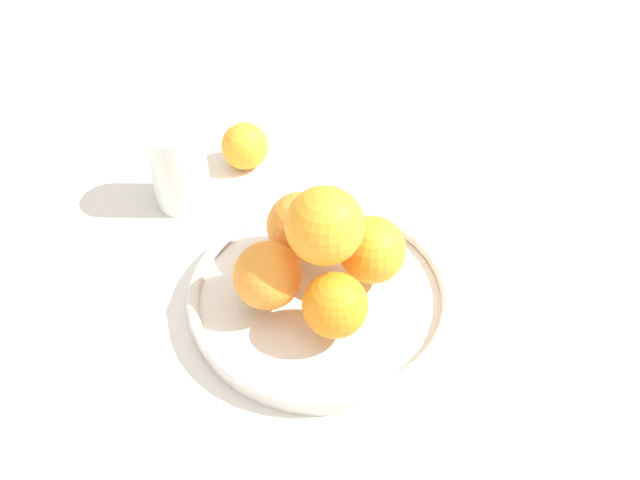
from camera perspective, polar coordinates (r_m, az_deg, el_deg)
name	(u,v)px	position (r m, az deg, el deg)	size (l,w,h in m)	color
ground_plane	(320,304)	(0.70, 0.00, -5.84)	(4.00, 4.00, 0.00)	silver
fruit_bowl	(320,295)	(0.68, 0.00, -5.03)	(0.29, 0.29, 0.03)	silver
orange_pile	(319,251)	(0.64, -0.06, -0.99)	(0.16, 0.16, 0.14)	orange
stray_orange	(245,146)	(0.87, -6.88, 8.52)	(0.06, 0.06, 0.06)	orange
drinking_glass	(179,167)	(0.81, -12.78, 6.52)	(0.07, 0.07, 0.11)	silver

